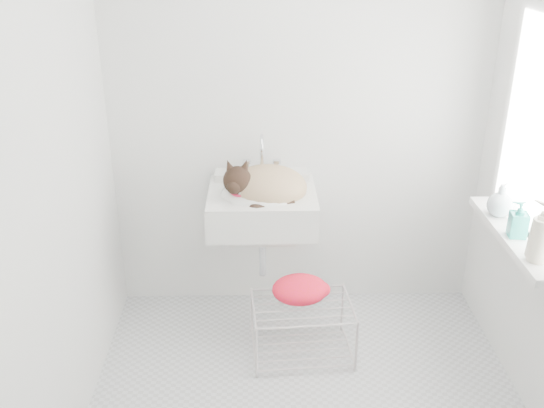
{
  "coord_description": "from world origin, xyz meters",
  "views": [
    {
      "loc": [
        -0.23,
        -2.44,
        2.21
      ],
      "look_at": [
        -0.16,
        0.5,
        0.88
      ],
      "focal_mm": 40.68,
      "sensor_mm": 36.0,
      "label": 1
    }
  ],
  "objects_px": {
    "cat": "(264,186)",
    "bottle_c": "(498,215)",
    "sink": "(262,191)",
    "bottle_a": "(536,260)",
    "bottle_b": "(516,236)",
    "wire_rack": "(302,330)"
  },
  "relations": [
    {
      "from": "bottle_c",
      "to": "cat",
      "type": "bearing_deg",
      "value": 165.05
    },
    {
      "from": "bottle_b",
      "to": "wire_rack",
      "type": "bearing_deg",
      "value": 166.93
    },
    {
      "from": "cat",
      "to": "wire_rack",
      "type": "height_order",
      "value": "cat"
    },
    {
      "from": "cat",
      "to": "bottle_c",
      "type": "xyz_separation_m",
      "value": [
        1.2,
        -0.32,
        -0.04
      ]
    },
    {
      "from": "sink",
      "to": "bottle_b",
      "type": "xyz_separation_m",
      "value": [
        1.21,
        -0.58,
        0.0
      ]
    },
    {
      "from": "sink",
      "to": "bottle_a",
      "type": "distance_m",
      "value": 1.46
    },
    {
      "from": "cat",
      "to": "bottle_c",
      "type": "distance_m",
      "value": 1.25
    },
    {
      "from": "wire_rack",
      "to": "bottle_a",
      "type": "distance_m",
      "value": 1.31
    },
    {
      "from": "bottle_a",
      "to": "sink",
      "type": "bearing_deg",
      "value": 146.32
    },
    {
      "from": "cat",
      "to": "bottle_a",
      "type": "bearing_deg",
      "value": -34.44
    },
    {
      "from": "wire_rack",
      "to": "bottle_c",
      "type": "relative_size",
      "value": 3.14
    },
    {
      "from": "bottle_b",
      "to": "bottle_c",
      "type": "xyz_separation_m",
      "value": [
        0.0,
        0.24,
        0.0
      ]
    },
    {
      "from": "cat",
      "to": "bottle_b",
      "type": "distance_m",
      "value": 1.33
    },
    {
      "from": "sink",
      "to": "wire_rack",
      "type": "height_order",
      "value": "sink"
    },
    {
      "from": "sink",
      "to": "bottle_a",
      "type": "height_order",
      "value": "sink"
    },
    {
      "from": "cat",
      "to": "bottle_b",
      "type": "xyz_separation_m",
      "value": [
        1.2,
        -0.56,
        -0.04
      ]
    },
    {
      "from": "wire_rack",
      "to": "bottle_a",
      "type": "height_order",
      "value": "bottle_a"
    },
    {
      "from": "bottle_b",
      "to": "bottle_c",
      "type": "relative_size",
      "value": 1.06
    },
    {
      "from": "sink",
      "to": "cat",
      "type": "height_order",
      "value": "cat"
    },
    {
      "from": "cat",
      "to": "bottle_b",
      "type": "bearing_deg",
      "value": -25.95
    },
    {
      "from": "sink",
      "to": "cat",
      "type": "xyz_separation_m",
      "value": [
        0.01,
        -0.02,
        0.04
      ]
    },
    {
      "from": "sink",
      "to": "bottle_c",
      "type": "distance_m",
      "value": 1.26
    }
  ]
}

